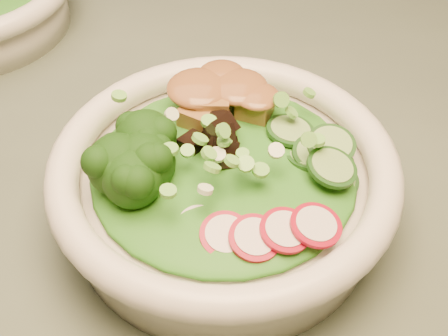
# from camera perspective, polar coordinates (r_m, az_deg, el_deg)

# --- Properties ---
(dining_table) EXTENTS (1.20, 0.80, 0.75)m
(dining_table) POSITION_cam_1_polar(r_m,az_deg,el_deg) (0.63, -5.46, -10.55)
(dining_table) COLOR black
(dining_table) RESTS_ON ground
(salad_bowl) EXTENTS (0.27, 0.27, 0.07)m
(salad_bowl) POSITION_cam_1_polar(r_m,az_deg,el_deg) (0.50, 0.00, -1.62)
(salad_bowl) COLOR silver
(salad_bowl) RESTS_ON dining_table
(lettuce_bed) EXTENTS (0.21, 0.21, 0.02)m
(lettuce_bed) POSITION_cam_1_polar(r_m,az_deg,el_deg) (0.48, 0.00, 0.08)
(lettuce_bed) COLOR #236816
(lettuce_bed) RESTS_ON salad_bowl
(broccoli_florets) EXTENTS (0.10, 0.09, 0.04)m
(broccoli_florets) POSITION_cam_1_polar(r_m,az_deg,el_deg) (0.47, -7.72, 0.57)
(broccoli_florets) COLOR black
(broccoli_florets) RESTS_ON salad_bowl
(radish_slices) EXTENTS (0.12, 0.07, 0.02)m
(radish_slices) POSITION_cam_1_polar(r_m,az_deg,el_deg) (0.43, 1.57, -5.78)
(radish_slices) COLOR maroon
(radish_slices) RESTS_ON salad_bowl
(cucumber_slices) EXTENTS (0.09, 0.09, 0.04)m
(cucumber_slices) POSITION_cam_1_polar(r_m,az_deg,el_deg) (0.48, 7.84, 1.73)
(cucumber_slices) COLOR #98C76E
(cucumber_slices) RESTS_ON salad_bowl
(mushroom_heap) EXTENTS (0.09, 0.09, 0.04)m
(mushroom_heap) POSITION_cam_1_polar(r_m,az_deg,el_deg) (0.48, -0.19, 2.33)
(mushroom_heap) COLOR black
(mushroom_heap) RESTS_ON salad_bowl
(tofu_cubes) EXTENTS (0.11, 0.09, 0.04)m
(tofu_cubes) POSITION_cam_1_polar(r_m,az_deg,el_deg) (0.52, -0.75, 6.04)
(tofu_cubes) COLOR olive
(tofu_cubes) RESTS_ON salad_bowl
(peanut_sauce) EXTENTS (0.07, 0.06, 0.02)m
(peanut_sauce) POSITION_cam_1_polar(r_m,az_deg,el_deg) (0.51, -0.76, 7.18)
(peanut_sauce) COLOR brown
(peanut_sauce) RESTS_ON tofu_cubes
(scallion_garnish) EXTENTS (0.20, 0.20, 0.02)m
(scallion_garnish) POSITION_cam_1_polar(r_m,az_deg,el_deg) (0.46, 0.00, 2.21)
(scallion_garnish) COLOR #6CC043
(scallion_garnish) RESTS_ON salad_bowl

